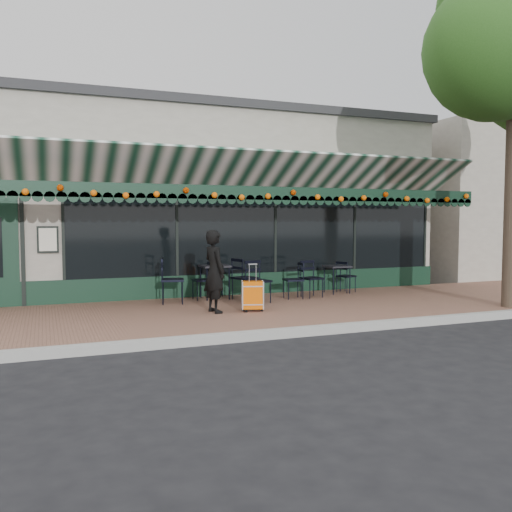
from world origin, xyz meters
name	(u,v)px	position (x,y,z in m)	size (l,w,h in m)	color
ground	(293,336)	(0.00, 0.00, 0.00)	(80.00, 80.00, 0.00)	black
sidewalk	(250,312)	(0.00, 2.00, 0.07)	(18.00, 4.00, 0.15)	brown
curb	(295,332)	(0.00, -0.08, 0.07)	(18.00, 0.16, 0.15)	#9E9E99
restaurant_building	(180,208)	(0.00, 7.84, 2.27)	(12.00, 9.60, 4.50)	gray
neighbor_building_right	(509,207)	(13.00, 8.00, 2.40)	(12.00, 8.00, 4.80)	#B2AA9C
woman	(214,271)	(-0.79, 1.80, 0.93)	(0.57, 0.37, 1.57)	black
suitcase	(253,296)	(-0.08, 1.65, 0.45)	(0.44, 0.33, 0.91)	#DA5A06
cafe_table_a	(337,268)	(2.76, 3.36, 0.74)	(0.54, 0.54, 0.66)	black
cafe_table_b	(215,268)	(-0.25, 3.54, 0.82)	(0.61, 0.61, 0.75)	black
chair_a_left	(293,280)	(1.38, 2.90, 0.56)	(0.41, 0.41, 0.82)	black
chair_a_right	(346,276)	(3.03, 3.40, 0.53)	(0.38, 0.38, 0.77)	black
chair_a_front	(312,279)	(1.86, 2.94, 0.57)	(0.42, 0.42, 0.85)	black
chair_b_left	(202,280)	(-0.53, 3.54, 0.57)	(0.42, 0.42, 0.84)	black
chair_b_right	(245,278)	(0.32, 3.16, 0.62)	(0.47, 0.47, 0.93)	black
chair_b_front	(258,282)	(0.41, 2.59, 0.60)	(0.45, 0.45, 0.91)	black
chair_solo	(172,280)	(-1.29, 3.19, 0.64)	(0.49, 0.49, 0.97)	black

